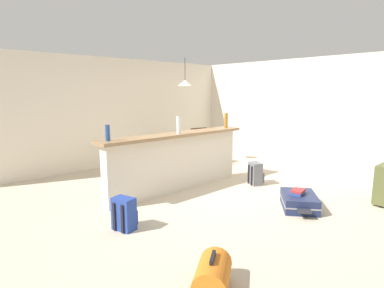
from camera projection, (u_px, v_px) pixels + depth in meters
ground_plane at (216, 192)px, 5.64m from camera, size 13.00×13.00×0.05m
wall_back at (123, 112)px, 7.64m from camera, size 6.60×0.10×2.50m
wall_right at (293, 112)px, 7.70m from camera, size 0.10×6.00×2.50m
partition_half_wall at (177, 163)px, 5.61m from camera, size 2.80×0.20×0.97m
bar_countertop at (177, 135)px, 5.52m from camera, size 2.96×0.40×0.05m
bottle_blue at (108, 133)px, 4.65m from camera, size 0.07×0.07×0.24m
bottle_clear at (178, 125)px, 5.39m from camera, size 0.07×0.07×0.30m
bottle_amber at (226, 120)px, 6.33m from camera, size 0.07×0.07×0.29m
dining_table at (186, 138)px, 7.53m from camera, size 1.10×0.80×0.74m
dining_chair_near_partition at (201, 147)px, 7.13m from camera, size 0.48×0.48×0.93m
pendant_lamp at (185, 83)px, 7.42m from camera, size 0.34×0.34×0.68m
suitcase_flat_navy at (299, 201)px, 4.77m from camera, size 0.86×0.81×0.22m
duffel_bag_orange at (213, 275)px, 2.78m from camera, size 0.57×0.52×0.34m
backpack_blue at (124, 214)px, 4.03m from camera, size 0.30×0.32×0.42m
backpack_grey at (256, 174)px, 5.99m from camera, size 0.32×0.33×0.42m
book_stack at (298, 192)px, 4.75m from camera, size 0.25×0.21×0.07m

